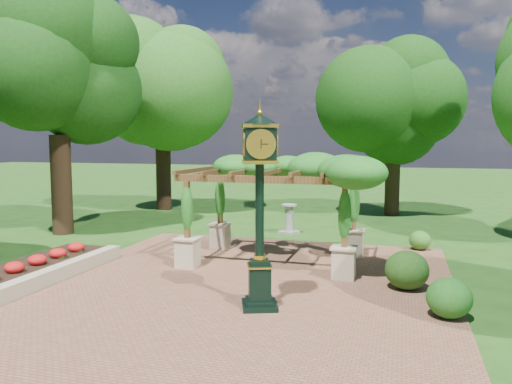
# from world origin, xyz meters

# --- Properties ---
(ground) EXTENTS (120.00, 120.00, 0.00)m
(ground) POSITION_xyz_m (0.00, 0.00, 0.00)
(ground) COLOR #1E4714
(ground) RESTS_ON ground
(brick_plaza) EXTENTS (10.00, 12.00, 0.04)m
(brick_plaza) POSITION_xyz_m (0.00, 1.00, 0.02)
(brick_plaza) COLOR brown
(brick_plaza) RESTS_ON ground
(border_wall) EXTENTS (0.35, 5.00, 0.40)m
(border_wall) POSITION_xyz_m (-4.60, 0.50, 0.20)
(border_wall) COLOR #C6B793
(border_wall) RESTS_ON ground
(flower_bed) EXTENTS (1.50, 5.00, 0.36)m
(flower_bed) POSITION_xyz_m (-5.50, 0.50, 0.18)
(flower_bed) COLOR red
(flower_bed) RESTS_ON ground
(pedestal_clock) EXTENTS (1.05, 1.05, 4.13)m
(pedestal_clock) POSITION_xyz_m (0.87, -0.23, 2.48)
(pedestal_clock) COLOR black
(pedestal_clock) RESTS_ON brick_plaza
(pergola) EXTENTS (5.03, 3.17, 3.16)m
(pergola) POSITION_xyz_m (0.16, 3.84, 2.60)
(pergola) COLOR beige
(pergola) RESTS_ON brick_plaza
(sundial) EXTENTS (0.83, 0.83, 1.14)m
(sundial) POSITION_xyz_m (-0.40, 8.40, 0.50)
(sundial) COLOR #97968F
(sundial) RESTS_ON ground
(shrub_front) EXTENTS (1.11, 1.11, 0.80)m
(shrub_front) POSITION_xyz_m (4.64, 0.26, 0.44)
(shrub_front) COLOR #22621C
(shrub_front) RESTS_ON brick_plaza
(shrub_mid) EXTENTS (1.34, 1.34, 0.92)m
(shrub_mid) POSITION_xyz_m (3.85, 2.04, 0.50)
(shrub_mid) COLOR #214A14
(shrub_mid) RESTS_ON brick_plaza
(shrub_back) EXTENTS (0.73, 0.73, 0.62)m
(shrub_back) POSITION_xyz_m (4.30, 6.66, 0.35)
(shrub_back) COLOR #2D631C
(shrub_back) RESTS_ON brick_plaza
(tree_west_near) EXTENTS (4.42, 4.42, 9.72)m
(tree_west_near) POSITION_xyz_m (-8.74, 6.02, 6.66)
(tree_west_near) COLOR #311F13
(tree_west_near) RESTS_ON ground
(tree_west_far) EXTENTS (5.17, 5.17, 8.56)m
(tree_west_far) POSITION_xyz_m (-8.14, 13.32, 5.88)
(tree_west_far) COLOR #301D12
(tree_west_far) RESTS_ON ground
(tree_north) EXTENTS (4.67, 4.67, 8.17)m
(tree_north) POSITION_xyz_m (3.27, 14.60, 5.61)
(tree_north) COLOR #342514
(tree_north) RESTS_ON ground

